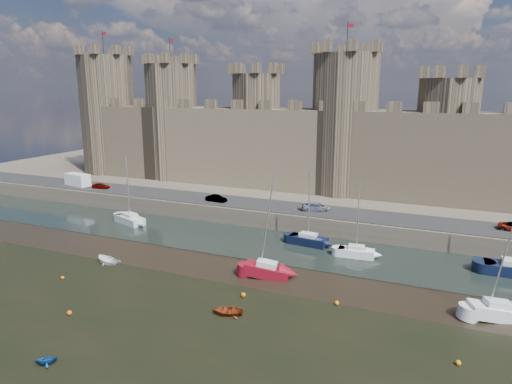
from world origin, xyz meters
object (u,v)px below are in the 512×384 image
car_0 (101,186)px  car_1 (216,199)px  dinghy_1 (46,360)px  sailboat_4 (267,270)px  van (78,180)px  sailboat_0 (130,219)px  sailboat_5 (497,311)px  sailboat_2 (356,251)px  car_2 (317,207)px  sailboat_1 (308,239)px

car_0 → car_1: size_ratio=0.91×
car_1 → dinghy_1: (7.24, -40.04, -2.64)m
sailboat_4 → dinghy_1: (-8.95, -21.48, -0.39)m
van → sailboat_0: bearing=-14.9°
sailboat_5 → sailboat_2: bearing=123.4°
van → sailboat_0: 21.10m
car_0 → dinghy_1: 50.74m
car_2 → sailboat_2: sailboat_2 is taller
car_1 → sailboat_0: bearing=133.6°
car_1 → sailboat_1: bearing=-107.5°
sailboat_4 → sailboat_0: bearing=148.1°
car_0 → sailboat_4: bearing=-126.4°
car_1 → sailboat_4: size_ratio=0.30×
car_0 → car_2: size_ratio=0.73×
car_1 → sailboat_1: 18.74m
sailboat_4 → sailboat_5: 22.27m
car_1 → sailboat_1: sailboat_1 is taller
car_0 → van: bearing=75.3°
car_1 → dinghy_1: 40.77m
sailboat_0 → car_0: bearing=166.5°
sailboat_1 → sailboat_5: sailboat_5 is taller
sailboat_1 → sailboat_5: 24.35m
car_1 → car_0: bearing=93.6°
car_0 → car_1: car_1 is taller
car_0 → sailboat_2: sailboat_2 is taller
car_1 → sailboat_0: 13.46m
sailboat_2 → dinghy_1: size_ratio=5.68×
sailboat_1 → sailboat_5: bearing=-22.8°
dinghy_1 → van: bearing=0.0°
sailboat_0 → car_1: bearing=59.1°
sailboat_4 → car_0: bearing=143.7°
car_1 → car_2: (16.07, 0.96, 0.06)m
sailboat_2 → car_1: bearing=154.8°
car_1 → car_2: car_2 is taller
sailboat_4 → sailboat_2: bearing=40.7°
sailboat_0 → dinghy_1: (17.52, -31.65, -0.36)m
car_1 → sailboat_2: size_ratio=0.37×
car_2 → sailboat_2: size_ratio=0.47×
sailboat_1 → sailboat_5: size_ratio=0.92×
sailboat_0 → dinghy_1: bearing=-41.1°
car_2 → sailboat_5: sailboat_5 is taller
car_1 → sailboat_5: 42.92m
car_1 → van: van is taller
van → sailboat_0: size_ratio=0.51×
sailboat_2 → sailboat_5: bearing=-39.8°
car_2 → dinghy_1: 42.03m
car_0 → sailboat_0: size_ratio=0.32×
car_1 → sailboat_2: (23.91, -8.82, -2.31)m
sailboat_1 → sailboat_4: bearing=-88.6°
sailboat_0 → sailboat_4: size_ratio=0.88×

